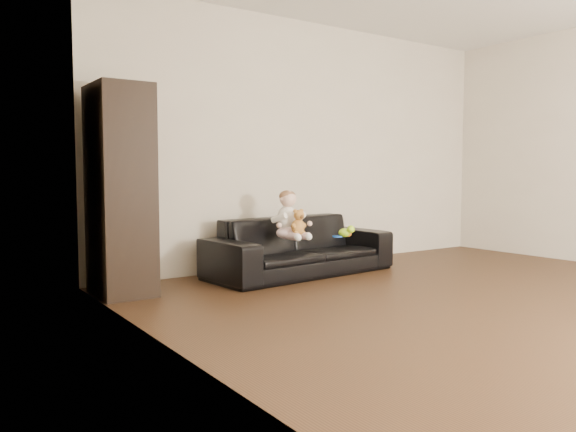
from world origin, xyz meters
TOP-DOWN VIEW (x-y plane):
  - floor at (0.00, 0.00)m, footprint 5.50×5.50m
  - wall_back at (0.00, 2.75)m, footprint 5.00×0.00m
  - wall_left at (-2.50, 0.00)m, footprint 0.00×5.50m
  - sofa at (-0.53, 2.25)m, footprint 1.97×0.92m
  - cabinet at (-2.27, 2.30)m, footprint 0.42×0.58m
  - shelf_item at (-2.25, 2.30)m, footprint 0.18×0.25m
  - baby at (-0.74, 2.15)m, footprint 0.31×0.39m
  - teddy_bear at (-0.73, 2.00)m, footprint 0.14×0.14m
  - toy_green at (-0.18, 1.99)m, footprint 0.14×0.15m
  - toy_rattle at (-0.13, 1.99)m, footprint 0.09×0.09m
  - toy_blue_disc at (-0.23, 2.04)m, footprint 0.13×0.13m

SIDE VIEW (x-z plane):
  - floor at x=0.00m, z-range 0.00..0.00m
  - sofa at x=-0.53m, z-range 0.00..0.56m
  - toy_blue_disc at x=-0.23m, z-range 0.37..0.38m
  - toy_rattle at x=-0.13m, z-range 0.37..0.44m
  - toy_green at x=-0.18m, z-range 0.37..0.45m
  - teddy_bear at x=-0.73m, z-range 0.42..0.65m
  - baby at x=-0.74m, z-range 0.34..0.80m
  - cabinet at x=-2.27m, z-range 0.00..1.69m
  - shelf_item at x=-2.25m, z-range 1.08..1.36m
  - wall_back at x=0.00m, z-range -1.20..3.80m
  - wall_left at x=-2.50m, z-range -1.45..4.05m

